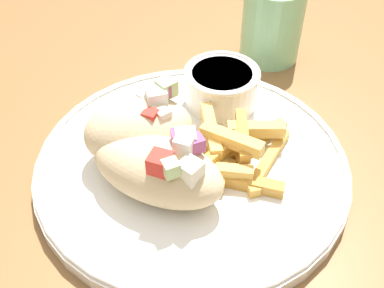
{
  "coord_description": "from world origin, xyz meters",
  "views": [
    {
      "loc": [
        -0.02,
        -0.31,
        1.06
      ],
      "look_at": [
        -0.01,
        -0.01,
        0.78
      ],
      "focal_mm": 42.0,
      "sensor_mm": 36.0,
      "label": 1
    }
  ],
  "objects_px": {
    "pita_sandwich_near": "(159,169)",
    "sauce_ramekin": "(221,85)",
    "plate": "(192,162)",
    "fries_pile": "(234,151)",
    "pita_sandwich_far": "(140,129)",
    "water_glass": "(272,27)"
  },
  "relations": [
    {
      "from": "fries_pile",
      "to": "sauce_ramekin",
      "type": "xyz_separation_m",
      "value": [
        -0.0,
        0.09,
        0.01
      ]
    },
    {
      "from": "fries_pile",
      "to": "sauce_ramekin",
      "type": "height_order",
      "value": "sauce_ramekin"
    },
    {
      "from": "plate",
      "to": "fries_pile",
      "type": "distance_m",
      "value": 0.04
    },
    {
      "from": "pita_sandwich_near",
      "to": "water_glass",
      "type": "bearing_deg",
      "value": 87.74
    },
    {
      "from": "pita_sandwich_near",
      "to": "fries_pile",
      "type": "relative_size",
      "value": 1.13
    },
    {
      "from": "pita_sandwich_near",
      "to": "sauce_ramekin",
      "type": "distance_m",
      "value": 0.14
    },
    {
      "from": "fries_pile",
      "to": "water_glass",
      "type": "relative_size",
      "value": 1.29
    },
    {
      "from": "plate",
      "to": "pita_sandwich_near",
      "type": "height_order",
      "value": "pita_sandwich_near"
    },
    {
      "from": "pita_sandwich_far",
      "to": "water_glass",
      "type": "xyz_separation_m",
      "value": [
        0.16,
        0.19,
        -0.0
      ]
    },
    {
      "from": "fries_pile",
      "to": "water_glass",
      "type": "bearing_deg",
      "value": 71.25
    },
    {
      "from": "plate",
      "to": "pita_sandwich_far",
      "type": "xyz_separation_m",
      "value": [
        -0.05,
        0.01,
        0.04
      ]
    },
    {
      "from": "pita_sandwich_far",
      "to": "pita_sandwich_near",
      "type": "bearing_deg",
      "value": -78.25
    },
    {
      "from": "plate",
      "to": "fries_pile",
      "type": "bearing_deg",
      "value": -6.23
    },
    {
      "from": "pita_sandwich_near",
      "to": "fries_pile",
      "type": "distance_m",
      "value": 0.08
    },
    {
      "from": "pita_sandwich_near",
      "to": "water_glass",
      "type": "distance_m",
      "value": 0.28
    },
    {
      "from": "pita_sandwich_near",
      "to": "sauce_ramekin",
      "type": "xyz_separation_m",
      "value": [
        0.07,
        0.13,
        -0.01
      ]
    },
    {
      "from": "plate",
      "to": "sauce_ramekin",
      "type": "relative_size",
      "value": 3.68
    },
    {
      "from": "pita_sandwich_far",
      "to": "water_glass",
      "type": "bearing_deg",
      "value": 41.82
    },
    {
      "from": "sauce_ramekin",
      "to": "plate",
      "type": "bearing_deg",
      "value": -112.11
    },
    {
      "from": "water_glass",
      "to": "plate",
      "type": "bearing_deg",
      "value": -118.53
    },
    {
      "from": "fries_pile",
      "to": "pita_sandwich_near",
      "type": "bearing_deg",
      "value": -154.02
    },
    {
      "from": "plate",
      "to": "fries_pile",
      "type": "xyz_separation_m",
      "value": [
        0.04,
        -0.0,
        0.02
      ]
    }
  ]
}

